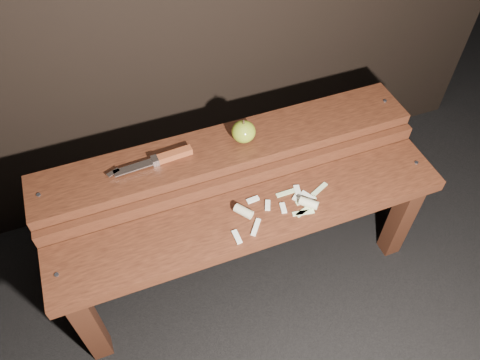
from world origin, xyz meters
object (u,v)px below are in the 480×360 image
object	(u,v)px
bench_front_tier	(254,229)
bench_rear_tier	(228,164)
knife	(164,158)
apple	(244,132)

from	to	relation	value
bench_front_tier	bench_rear_tier	bearing A→B (deg)	90.00
bench_front_tier	bench_rear_tier	size ratio (longest dim) A/B	1.00
bench_rear_tier	knife	size ratio (longest dim) A/B	4.63
knife	bench_rear_tier	bearing A→B (deg)	-1.99
bench_rear_tier	apple	distance (m)	0.13
bench_front_tier	apple	world-z (taller)	apple
bench_rear_tier	bench_front_tier	bearing A→B (deg)	-90.00
bench_front_tier	bench_rear_tier	world-z (taller)	bench_rear_tier
bench_front_tier	bench_rear_tier	distance (m)	0.23
bench_rear_tier	knife	world-z (taller)	knife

